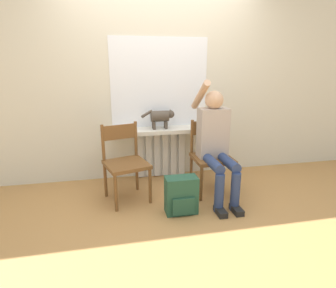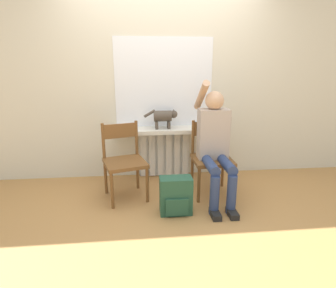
# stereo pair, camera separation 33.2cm
# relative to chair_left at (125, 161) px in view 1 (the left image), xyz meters

# --- Properties ---
(ground_plane) EXTENTS (12.00, 12.00, 0.00)m
(ground_plane) POSITION_rel_chair_left_xyz_m (0.52, -0.55, -0.45)
(ground_plane) COLOR #B27F47
(wall_with_window) EXTENTS (7.00, 0.06, 2.70)m
(wall_with_window) POSITION_rel_chair_left_xyz_m (0.52, 0.68, 0.90)
(wall_with_window) COLOR beige
(wall_with_window) RESTS_ON ground_plane
(radiator) EXTENTS (0.69, 0.08, 0.65)m
(radiator) POSITION_rel_chair_left_xyz_m (0.52, 0.60, -0.13)
(radiator) COLOR silver
(radiator) RESTS_ON ground_plane
(windowsill) EXTENTS (1.32, 0.32, 0.05)m
(windowsill) POSITION_rel_chair_left_xyz_m (0.52, 0.49, 0.22)
(windowsill) COLOR silver
(windowsill) RESTS_ON radiator
(window_glass) EXTENTS (1.27, 0.01, 1.14)m
(window_glass) POSITION_rel_chair_left_xyz_m (0.52, 0.65, 0.82)
(window_glass) COLOR white
(window_glass) RESTS_ON windowsill
(chair_left) EXTENTS (0.55, 0.55, 0.86)m
(chair_left) POSITION_rel_chair_left_xyz_m (0.00, 0.00, 0.00)
(chair_left) COLOR brown
(chair_left) RESTS_ON ground_plane
(chair_right) EXTENTS (0.45, 0.45, 0.86)m
(chair_right) POSITION_rel_chair_left_xyz_m (1.02, 0.00, 0.00)
(chair_right) COLOR brown
(chair_right) RESTS_ON ground_plane
(person) EXTENTS (0.36, 1.04, 1.35)m
(person) POSITION_rel_chair_left_xyz_m (1.02, -0.12, 0.23)
(person) COLOR navy
(person) RESTS_ON ground_plane
(cat) EXTENTS (0.44, 0.14, 0.25)m
(cat) POSITION_rel_chair_left_xyz_m (0.51, 0.48, 0.41)
(cat) COLOR #4C4238
(cat) RESTS_ON windowsill
(backpack) EXTENTS (0.33, 0.21, 0.40)m
(backpack) POSITION_rel_chair_left_xyz_m (0.54, -0.45, -0.26)
(backpack) COLOR #234C38
(backpack) RESTS_ON ground_plane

